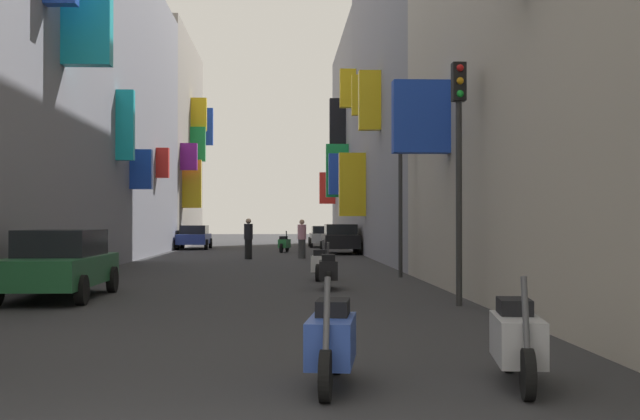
# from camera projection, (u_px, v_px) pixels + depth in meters

# --- Properties ---
(ground_plane) EXTENTS (140.00, 140.00, 0.00)m
(ground_plane) POSITION_uv_depth(u_px,v_px,m) (255.00, 261.00, 34.38)
(ground_plane) COLOR #2D2D30
(building_left_mid_b) EXTENTS (7.35, 36.37, 13.19)m
(building_left_mid_b) POSITION_uv_depth(u_px,v_px,m) (33.00, 86.00, 30.59)
(building_left_mid_b) COLOR gray
(building_left_mid_b) RESTS_ON ground
(building_left_mid_c) EXTENTS (7.16, 15.32, 13.85)m
(building_left_mid_c) POSITION_uv_depth(u_px,v_px,m) (147.00, 143.00, 56.42)
(building_left_mid_c) COLOR gray
(building_left_mid_c) RESTS_ON ground
(building_right_mid_a) EXTENTS (7.24, 20.69, 18.95)m
(building_right_mid_a) POSITION_uv_depth(u_px,v_px,m) (440.00, 42.00, 36.41)
(building_right_mid_a) COLOR gray
(building_right_mid_a) RESTS_ON ground
(building_right_mid_b) EXTENTS (7.32, 18.11, 13.75)m
(building_right_mid_b) POSITION_uv_depth(u_px,v_px,m) (385.00, 143.00, 55.73)
(building_right_mid_b) COLOR gray
(building_right_mid_b) RESTS_ON ground
(parked_car_blue) EXTENTS (1.84, 4.33, 1.39)m
(parked_car_blue) POSITION_uv_depth(u_px,v_px,m) (194.00, 236.00, 49.20)
(parked_car_blue) COLOR navy
(parked_car_blue) RESTS_ON ground
(parked_car_green) EXTENTS (1.84, 4.47, 1.46)m
(parked_car_green) POSITION_uv_depth(u_px,v_px,m) (60.00, 262.00, 17.85)
(parked_car_green) COLOR #236638
(parked_car_green) RESTS_ON ground
(parked_car_black) EXTENTS (1.90, 4.25, 1.48)m
(parked_car_black) POSITION_uv_depth(u_px,v_px,m) (340.00, 238.00, 42.01)
(parked_car_black) COLOR black
(parked_car_black) RESTS_ON ground
(parked_car_silver) EXTENTS (1.97, 4.17, 1.33)m
(parked_car_silver) POSITION_uv_depth(u_px,v_px,m) (325.00, 236.00, 52.68)
(parked_car_silver) COLOR #B7B7BC
(parked_car_silver) RESTS_ON ground
(scooter_green) EXTENTS (0.68, 1.76, 1.13)m
(scooter_green) POSITION_uv_depth(u_px,v_px,m) (284.00, 244.00, 43.81)
(scooter_green) COLOR #287F3D
(scooter_green) RESTS_ON ground
(scooter_silver) EXTENTS (0.61, 1.94, 1.13)m
(scooter_silver) POSITION_uv_depth(u_px,v_px,m) (517.00, 339.00, 8.43)
(scooter_silver) COLOR #ADADB2
(scooter_silver) RESTS_ON ground
(scooter_white) EXTENTS (0.63, 1.94, 1.13)m
(scooter_white) POSITION_uv_depth(u_px,v_px,m) (321.00, 263.00, 23.43)
(scooter_white) COLOR silver
(scooter_white) RESTS_ON ground
(scooter_blue) EXTENTS (0.59, 1.89, 1.13)m
(scooter_blue) POSITION_uv_depth(u_px,v_px,m) (331.00, 340.00, 8.33)
(scooter_blue) COLOR #2D4CAD
(scooter_blue) RESTS_ON ground
(scooter_black) EXTENTS (0.48, 1.77, 1.13)m
(scooter_black) POSITION_uv_depth(u_px,v_px,m) (328.00, 270.00, 20.21)
(scooter_black) COLOR black
(scooter_black) RESTS_ON ground
(pedestrian_crossing) EXTENTS (0.49, 0.49, 1.71)m
(pedestrian_crossing) POSITION_uv_depth(u_px,v_px,m) (302.00, 239.00, 36.80)
(pedestrian_crossing) COLOR #383838
(pedestrian_crossing) RESTS_ON ground
(pedestrian_near_left) EXTENTS (0.45, 0.45, 1.76)m
(pedestrian_near_left) POSITION_uv_depth(u_px,v_px,m) (248.00, 239.00, 36.10)
(pedestrian_near_left) COLOR black
(pedestrian_near_left) RESTS_ON ground
(traffic_light_near_corner) EXTENTS (0.26, 0.34, 4.74)m
(traffic_light_near_corner) POSITION_uv_depth(u_px,v_px,m) (459.00, 142.00, 16.29)
(traffic_light_near_corner) COLOR #2D2D2D
(traffic_light_near_corner) RESTS_ON ground
(traffic_light_far_corner) EXTENTS (0.26, 0.34, 4.49)m
(traffic_light_far_corner) POSITION_uv_depth(u_px,v_px,m) (400.00, 173.00, 24.53)
(traffic_light_far_corner) COLOR #2D2D2D
(traffic_light_far_corner) RESTS_ON ground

